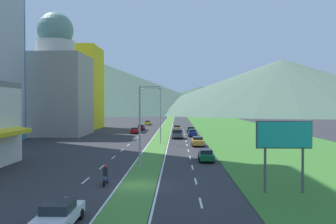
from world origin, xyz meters
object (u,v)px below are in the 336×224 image
Objects in this scene: car_0 at (193,133)px; car_1 at (141,127)px; street_lamp_near at (142,121)px; street_lamp_mid at (158,111)px; car_5 at (135,130)px; billboard_roadside at (284,139)px; car_4 at (206,155)px; car_6 at (59,214)px; pickup_truck_0 at (177,134)px; motorcycle_rider at (106,177)px; car_7 at (177,128)px; car_2 at (198,141)px; car_8 at (148,123)px; car_3 at (191,129)px.

car_0 is 0.97× the size of car_1.
street_lamp_mid is at bearing 89.07° from street_lamp_near.
billboard_roadside is at bearing -162.30° from car_5.
car_0 is (7.15, 40.47, -4.43)m from street_lamp_near.
billboard_roadside is 73.35m from car_1.
car_6 is at bearing -23.01° from car_4.
pickup_truck_0 is 2.70× the size of motorcycle_rider.
car_4 is 0.81× the size of pickup_truck_0.
billboard_roadside reaches higher than car_7.
billboard_roadside is at bearing 8.75° from car_2.
street_lamp_mid is 5.07× the size of motorcycle_rider.
street_lamp_near reaches higher than car_0.
car_2 is at bearing -14.09° from car_6.
pickup_truck_0 reaches higher than car_1.
billboard_roadside reaches higher than motorcycle_rider.
car_2 is (0.11, -18.27, -0.00)m from car_0.
car_1 is 68.46m from motorcycle_rider.
car_1 is at bearing -158.16° from pickup_truck_0.
billboard_roadside is 1.31× the size of car_8.
car_5 is 1.01× the size of car_8.
car_0 is at bearing 11.86° from car_7.
car_4 is at bearing -70.68° from street_lamp_mid.
car_4 is at bearing -35.84° from motorcycle_rider.
car_2 is 0.85× the size of pickup_truck_0.
car_3 is at bearing -9.20° from motorcycle_rider.
car_8 reaches higher than car_7.
car_8 is 48.71m from pickup_truck_0.
car_0 is 0.99× the size of car_7.
car_3 is 5.81m from car_7.
car_0 is at bearing -11.25° from motorcycle_rider.
car_8 is (-13.57, 77.57, 0.05)m from car_4.
car_3 is 14.21m from car_5.
car_5 is 0.82× the size of pickup_truck_0.
car_6 is (-3.42, -44.35, -5.08)m from street_lamp_mid.
car_0 is 49.28m from motorcycle_rider.
street_lamp_near is 2.07× the size of car_8.
car_6 reaches higher than car_5.
pickup_truck_0 is (3.76, 35.66, -4.25)m from street_lamp_near.
car_0 is at bearing -179.61° from car_4.
car_1 is 1.05× the size of car_8.
car_4 is 26.59m from car_6.
street_lamp_near is 4.56× the size of motorcycle_rider.
car_4 is at bearing 6.92° from pickup_truck_0.
car_7 is (-3.65, 50.92, 0.03)m from car_4.
car_2 is 34.68m from car_7.
car_2 is at bearing -167.61° from car_8.
car_4 is (6.97, -19.88, -5.10)m from street_lamp_mid.
car_5 is (-18.73, 58.67, -3.58)m from billboard_roadside.
motorcycle_rider is at bearing -35.84° from car_4.
car_2 reaches higher than car_6.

